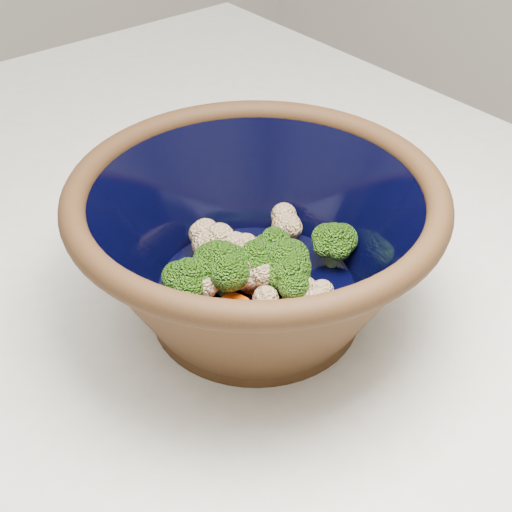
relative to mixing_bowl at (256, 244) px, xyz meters
name	(u,v)px	position (x,y,z in m)	size (l,w,h in m)	color
mixing_bowl	(256,244)	(0.00, 0.00, 0.00)	(0.32, 0.32, 0.14)	black
vegetable_pile	(256,264)	(0.00, 0.00, -0.02)	(0.17, 0.15, 0.06)	#608442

